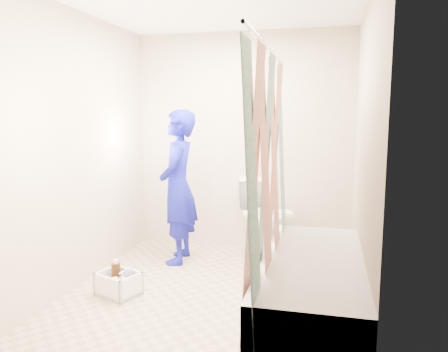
% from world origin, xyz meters
% --- Properties ---
extents(floor, '(2.60, 2.60, 0.00)m').
position_xyz_m(floor, '(0.00, 0.00, 0.00)').
color(floor, tan).
rests_on(floor, ground).
extents(ceiling, '(2.40, 2.60, 0.02)m').
position_xyz_m(ceiling, '(0.00, 0.00, 2.40)').
color(ceiling, white).
rests_on(ceiling, wall_back).
extents(wall_back, '(2.40, 0.02, 2.40)m').
position_xyz_m(wall_back, '(0.00, 1.30, 1.20)').
color(wall_back, '#BEAC92').
rests_on(wall_back, ground).
extents(wall_front, '(2.40, 0.02, 2.40)m').
position_xyz_m(wall_front, '(0.00, -1.30, 1.20)').
color(wall_front, '#BEAC92').
rests_on(wall_front, ground).
extents(wall_left, '(0.02, 2.60, 2.40)m').
position_xyz_m(wall_left, '(-1.20, 0.00, 1.20)').
color(wall_left, '#BEAC92').
rests_on(wall_left, ground).
extents(wall_right, '(0.02, 2.60, 2.40)m').
position_xyz_m(wall_right, '(1.20, 0.00, 1.20)').
color(wall_right, '#BEAC92').
rests_on(wall_right, ground).
extents(bathtub, '(0.70, 1.75, 0.50)m').
position_xyz_m(bathtub, '(0.85, -0.43, 0.27)').
color(bathtub, silver).
rests_on(bathtub, ground).
extents(curtain_rod, '(0.02, 1.90, 0.02)m').
position_xyz_m(curtain_rod, '(0.52, -0.43, 1.95)').
color(curtain_rod, silver).
rests_on(curtain_rod, wall_back).
extents(shower_curtain, '(0.06, 1.75, 1.80)m').
position_xyz_m(shower_curtain, '(0.52, -0.43, 1.02)').
color(shower_curtain, white).
rests_on(shower_curtain, curtain_rod).
extents(toilet, '(0.73, 0.92, 0.82)m').
position_xyz_m(toilet, '(0.29, 1.08, 0.41)').
color(toilet, silver).
rests_on(toilet, ground).
extents(tank_lid, '(0.55, 0.39, 0.04)m').
position_xyz_m(tank_lid, '(0.34, 0.96, 0.48)').
color(tank_lid, white).
rests_on(tank_lid, toilet).
extents(tank_internals, '(0.19, 0.11, 0.27)m').
position_xyz_m(tank_internals, '(0.16, 1.26, 0.81)').
color(tank_internals, black).
rests_on(tank_internals, toilet).
extents(plumber, '(0.45, 0.61, 1.56)m').
position_xyz_m(plumber, '(-0.54, 0.67, 0.78)').
color(plumber, '#1043A6').
rests_on(plumber, ground).
extents(cleaning_caddy, '(0.40, 0.36, 0.25)m').
position_xyz_m(cleaning_caddy, '(-0.74, -0.28, 0.09)').
color(cleaning_caddy, silver).
rests_on(cleaning_caddy, ground).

